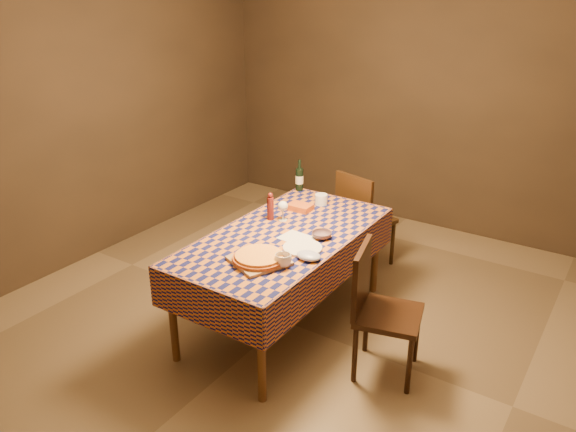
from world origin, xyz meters
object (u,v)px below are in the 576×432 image
(wine_bottle, at_px, (299,179))
(dining_table, at_px, (284,243))
(bowl, at_px, (322,235))
(chair_far, at_px, (361,215))
(chair_right, at_px, (377,304))
(pizza, at_px, (259,257))
(white_plate, at_px, (303,248))
(cutting_board, at_px, (259,261))

(wine_bottle, bearing_deg, dining_table, -64.39)
(bowl, xyz_separation_m, chair_far, (-0.20, 1.08, -0.27))
(wine_bottle, distance_m, chair_right, 1.64)
(chair_far, bearing_deg, pizza, -88.50)
(dining_table, relative_size, white_plate, 6.62)
(chair_right, bearing_deg, dining_table, 170.63)
(dining_table, relative_size, chair_far, 1.98)
(cutting_board, bearing_deg, bowl, 74.22)
(dining_table, distance_m, cutting_board, 0.48)
(dining_table, height_order, pizza, pizza)
(pizza, bearing_deg, cutting_board, -90.00)
(dining_table, xyz_separation_m, chair_far, (0.06, 1.18, -0.17))
(dining_table, distance_m, chair_right, 0.87)
(cutting_board, relative_size, white_plate, 1.22)
(white_plate, relative_size, chair_right, 0.30)
(wine_bottle, bearing_deg, cutting_board, -68.59)
(wine_bottle, relative_size, white_plate, 1.02)
(chair_far, bearing_deg, bowl, -79.41)
(pizza, xyz_separation_m, chair_far, (-0.04, 1.64, -0.29))
(wine_bottle, height_order, chair_right, wine_bottle)
(wine_bottle, distance_m, white_plate, 1.20)
(dining_table, height_order, bowl, bowl)
(cutting_board, xyz_separation_m, wine_bottle, (-0.52, 1.33, 0.10))
(cutting_board, height_order, wine_bottle, wine_bottle)
(wine_bottle, height_order, white_plate, wine_bottle)
(cutting_board, bearing_deg, white_plate, 67.41)
(chair_right, bearing_deg, pizza, -156.03)
(wine_bottle, distance_m, chair_far, 0.67)
(pizza, relative_size, chair_far, 0.39)
(cutting_board, xyz_separation_m, bowl, (0.16, 0.56, 0.01))
(bowl, bearing_deg, wine_bottle, 131.54)
(dining_table, height_order, chair_right, chair_right)
(bowl, height_order, wine_bottle, wine_bottle)
(dining_table, xyz_separation_m, white_plate, (0.24, -0.13, 0.08))
(pizza, height_order, white_plate, pizza)
(dining_table, height_order, wine_bottle, wine_bottle)
(white_plate, height_order, chair_right, chair_right)
(bowl, xyz_separation_m, chair_right, (0.57, -0.24, -0.27))
(chair_right, bearing_deg, wine_bottle, 141.32)
(bowl, relative_size, chair_far, 0.16)
(cutting_board, distance_m, bowl, 0.58)
(chair_far, xyz_separation_m, chair_right, (0.77, -1.31, 0.00))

